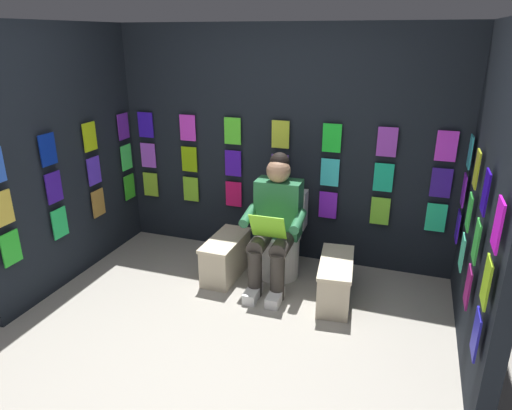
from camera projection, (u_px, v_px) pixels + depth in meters
The scene contains 8 objects.
ground_plane at pixel (197, 377), 3.04m from camera, with size 30.00×30.00×0.00m, color #9E998E.
display_wall_back at pixel (283, 147), 4.41m from camera, with size 3.42×0.14×2.24m.
display_wall_left at pixel (491, 201), 2.98m from camera, with size 0.14×1.94×2.24m.
display_wall_right at pixel (64, 157), 4.03m from camera, with size 0.14×1.94×2.24m.
toilet at pixel (281, 240), 4.29m from camera, with size 0.41×0.56×0.77m.
person_reading at pixel (275, 222), 3.99m from camera, with size 0.53×0.69×1.19m.
comic_longbox_near at pixel (226, 257), 4.26m from camera, with size 0.29×0.64×0.38m.
comic_longbox_far at pixel (335, 281), 3.85m from camera, with size 0.34×0.69×0.38m.
Camera 1 is at (-1.18, 2.18, 2.14)m, focal length 32.09 mm.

